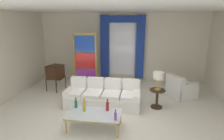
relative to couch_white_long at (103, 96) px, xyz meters
The scene contains 17 objects.
ground_plane 0.59m from the couch_white_long, 54.13° to the right, with size 16.00×16.00×0.00m, color silver.
wall_rear 2.92m from the couch_white_long, 83.63° to the left, with size 8.00×0.12×3.00m, color beige.
wall_left 3.58m from the couch_white_long, behind, with size 0.12×7.00×3.00m, color beige.
ceiling_slab 2.76m from the couch_white_long, 52.88° to the left, with size 8.00×7.60×0.04m, color white.
curtained_window 2.89m from the couch_white_long, 81.84° to the left, with size 2.00×0.17×2.70m.
couch_white_long is the anchor object (origin of this frame).
coffee_table 1.37m from the couch_white_long, 88.39° to the right, with size 1.34×0.72×0.41m.
bottle_blue_decanter 1.25m from the couch_white_long, 115.10° to the right, with size 0.07×0.07×0.30m.
bottle_crystal_tall 1.72m from the couch_white_long, 69.41° to the right, with size 0.06×0.06×0.28m.
bottle_amber_squat 1.22m from the couch_white_long, 73.81° to the right, with size 0.08×0.08×0.33m.
bottle_ruby_flask 1.32m from the couch_white_long, 100.91° to the right, with size 0.08×0.08×0.36m.
vintage_tv 2.39m from the couch_white_long, 153.94° to the left, with size 0.65×0.70×1.35m.
armchair_white 2.81m from the couch_white_long, 22.16° to the left, with size 1.11×1.10×0.80m.
stained_glass_divider 2.04m from the couch_white_long, 123.70° to the left, with size 0.95×0.05×2.20m.
peacock_figurine 1.38m from the couch_white_long, 114.35° to the left, with size 0.44×0.60×0.50m.
round_side_table 1.70m from the couch_white_long, ahead, with size 0.48×0.48×0.59m.
table_lamp_brass 1.85m from the couch_white_long, ahead, with size 0.32×0.32×0.57m.
Camera 1 is at (0.78, -4.95, 2.65)m, focal length 29.17 mm.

